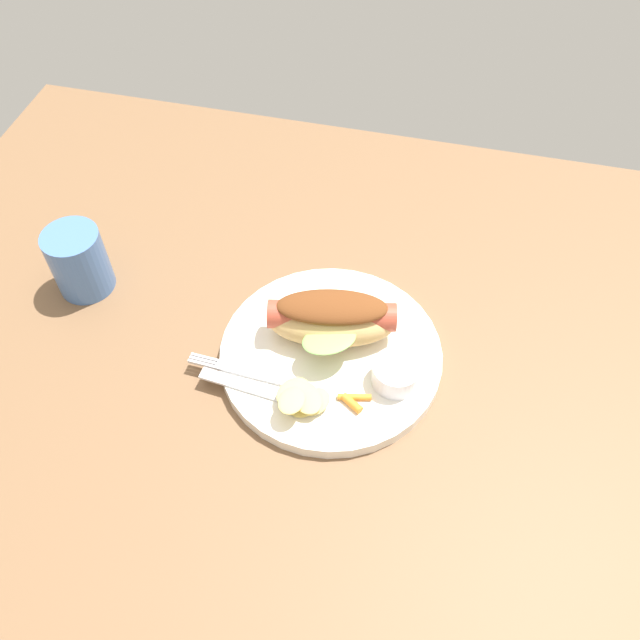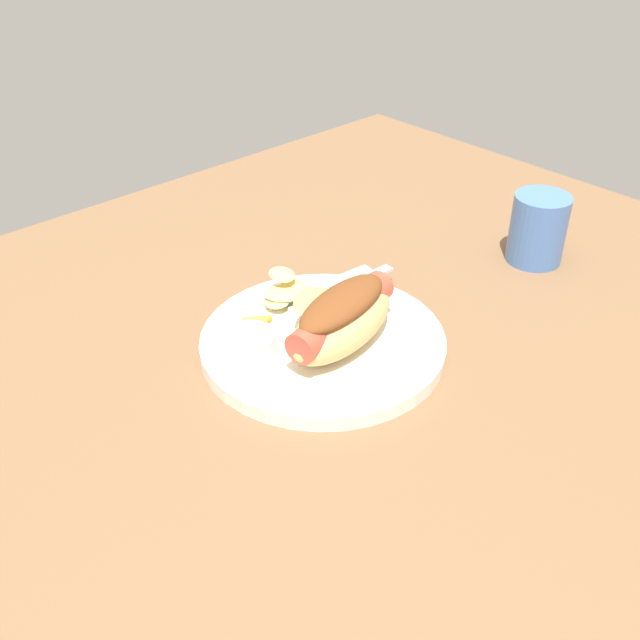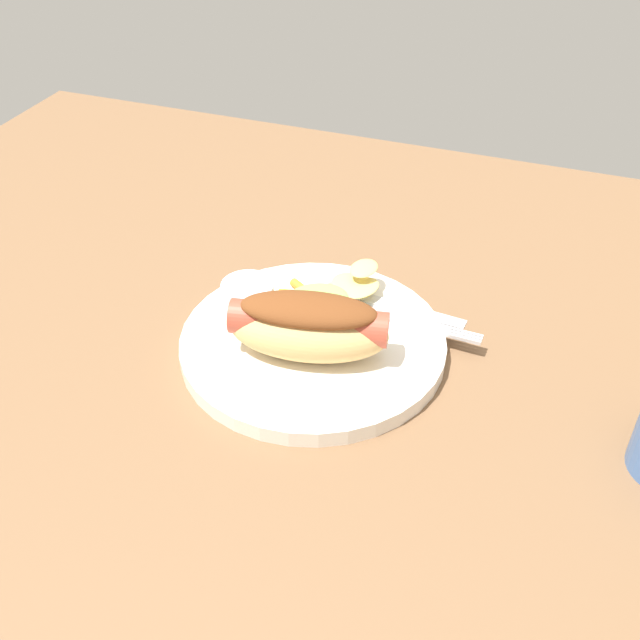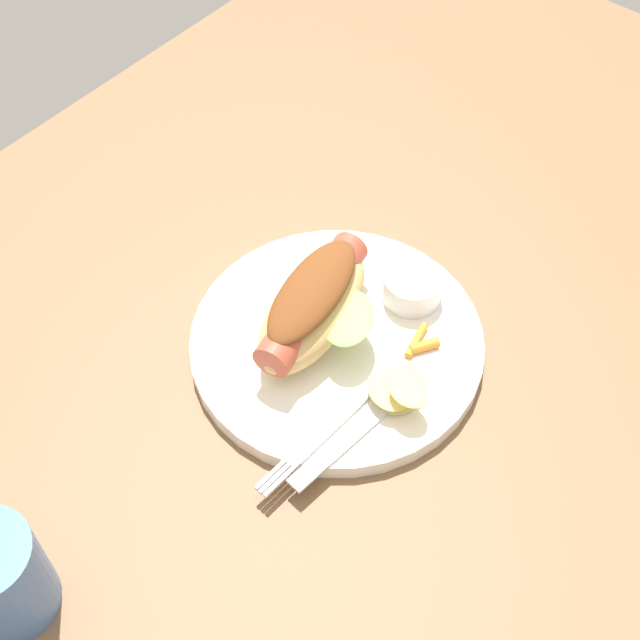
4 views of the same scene
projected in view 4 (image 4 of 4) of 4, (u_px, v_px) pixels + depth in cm
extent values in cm
cube|color=brown|center=(370.00, 354.00, 79.05)|extent=(120.00, 90.00, 1.80)
cylinder|color=white|center=(337.00, 343.00, 77.65)|extent=(25.11, 25.11, 1.60)
ellipsoid|color=tan|center=(313.00, 309.00, 75.65)|extent=(15.46, 9.21, 5.15)
cylinder|color=#B24733|center=(313.00, 302.00, 74.94)|extent=(14.56, 5.95, 3.23)
ellipsoid|color=brown|center=(312.00, 291.00, 73.79)|extent=(13.01, 7.19, 2.24)
ellipsoid|color=#7FC65B|center=(348.00, 318.00, 73.76)|extent=(7.45, 7.01, 1.21)
cylinder|color=white|center=(412.00, 287.00, 78.71)|extent=(5.16, 5.16, 2.71)
cube|color=silver|center=(339.00, 417.00, 71.94)|extent=(11.51, 1.80, 0.40)
cube|color=silver|center=(271.00, 475.00, 68.81)|extent=(3.21, 0.47, 0.40)
cube|color=silver|center=(275.00, 478.00, 68.63)|extent=(3.21, 0.47, 0.40)
cube|color=silver|center=(279.00, 482.00, 68.44)|extent=(3.21, 0.47, 0.40)
cube|color=silver|center=(356.00, 431.00, 71.22)|extent=(13.95, 2.74, 0.36)
ellipsoid|color=#DFC86C|center=(400.00, 400.00, 72.85)|extent=(3.96, 3.43, 0.50)
ellipsoid|color=#DFC86C|center=(407.00, 378.00, 73.51)|extent=(4.17, 4.49, 1.06)
ellipsoid|color=#DFC86C|center=(401.00, 382.00, 72.59)|extent=(5.29, 5.40, 0.81)
ellipsoid|color=#DFC86C|center=(388.00, 391.00, 71.97)|extent=(4.69, 5.13, 0.83)
ellipsoid|color=#DFC86C|center=(409.00, 392.00, 70.49)|extent=(3.21, 3.84, 0.68)
cylinder|color=orange|center=(416.00, 340.00, 76.42)|extent=(3.69, 1.44, 0.68)
cylinder|color=orange|center=(424.00, 346.00, 75.94)|extent=(2.63, 2.12, 0.90)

